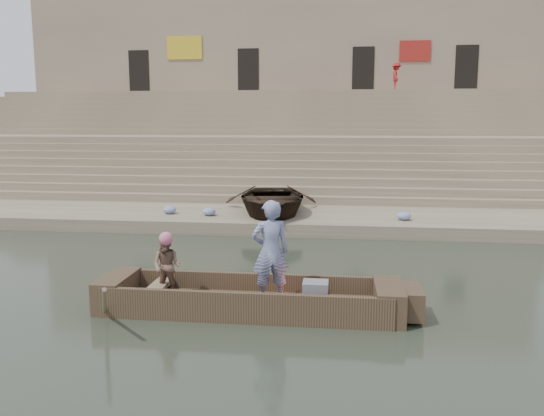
% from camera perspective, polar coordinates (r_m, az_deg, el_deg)
% --- Properties ---
extents(ground, '(120.00, 120.00, 0.00)m').
position_cam_1_polar(ground, '(11.49, -12.37, -8.97)').
color(ground, '#293225').
rests_on(ground, ground).
extents(lower_landing, '(32.00, 4.00, 0.40)m').
position_cam_1_polar(lower_landing, '(18.95, -4.38, -1.05)').
color(lower_landing, gray).
rests_on(lower_landing, ground).
extents(mid_landing, '(32.00, 3.00, 2.80)m').
position_cam_1_polar(mid_landing, '(26.14, -1.15, 4.41)').
color(mid_landing, gray).
rests_on(mid_landing, ground).
extents(upper_landing, '(32.00, 3.00, 5.20)m').
position_cam_1_polar(upper_landing, '(33.01, 0.59, 7.46)').
color(upper_landing, gray).
rests_on(upper_landing, ground).
extents(ghat_steps, '(32.00, 11.00, 5.20)m').
position_cam_1_polar(ghat_steps, '(27.78, -0.65, 5.51)').
color(ghat_steps, gray).
rests_on(ghat_steps, ground).
extents(building_wall, '(32.00, 5.07, 11.20)m').
position_cam_1_polar(building_wall, '(37.03, 1.32, 12.27)').
color(building_wall, gray).
rests_on(building_wall, ground).
extents(main_rowboat, '(5.00, 1.30, 0.22)m').
position_cam_1_polar(main_rowboat, '(10.36, -2.42, -10.11)').
color(main_rowboat, brown).
rests_on(main_rowboat, ground).
extents(rowboat_trim, '(6.04, 2.63, 1.84)m').
position_cam_1_polar(rowboat_trim, '(10.26, -1.26, -9.14)').
color(rowboat_trim, brown).
rests_on(rowboat_trim, ground).
extents(standing_man, '(0.80, 0.65, 1.89)m').
position_cam_1_polar(standing_man, '(9.98, -0.16, -4.54)').
color(standing_man, navy).
rests_on(standing_man, main_rowboat).
extents(rowing_man, '(0.64, 0.53, 1.17)m').
position_cam_1_polar(rowing_man, '(10.56, -10.88, -5.95)').
color(rowing_man, '#27775C').
rests_on(rowing_man, main_rowboat).
extents(television, '(0.46, 0.42, 0.40)m').
position_cam_1_polar(television, '(10.14, 4.47, -8.71)').
color(television, slate).
rests_on(television, main_rowboat).
extents(beached_rowboat, '(3.88, 5.03, 0.96)m').
position_cam_1_polar(beached_rowboat, '(18.59, -0.08, 0.91)').
color(beached_rowboat, '#2D2116').
rests_on(beached_rowboat, lower_landing).
extents(pedestrian, '(0.61, 1.02, 1.55)m').
position_cam_1_polar(pedestrian, '(32.52, 12.79, 13.17)').
color(pedestrian, '#A41C1B').
rests_on(pedestrian, upper_landing).
extents(cloth_bundles, '(15.50, 0.97, 0.26)m').
position_cam_1_polar(cloth_bundles, '(18.51, -9.46, -0.34)').
color(cloth_bundles, '#3F5999').
rests_on(cloth_bundles, lower_landing).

